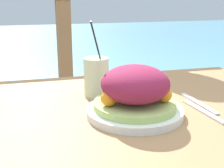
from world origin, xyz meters
name	(u,v)px	position (x,y,z in m)	size (l,w,h in m)	color
patio_table	(97,140)	(0.00, 0.00, 0.62)	(1.24, 0.72, 0.71)	#997047
railing_fence	(64,36)	(0.00, 0.79, 0.81)	(2.80, 0.08, 1.08)	brown
sea_backdrop	(45,56)	(0.00, 3.29, 0.21)	(12.00, 4.00, 0.41)	#568EA8
salad_plate	(135,94)	(0.09, -0.07, 0.77)	(0.26, 0.26, 0.14)	silver
drink_glass	(96,77)	(0.03, 0.12, 0.77)	(0.08, 0.08, 0.24)	beige
fork	(203,111)	(0.28, -0.09, 0.71)	(0.03, 0.18, 0.00)	silver
knife	(199,103)	(0.30, -0.03, 0.71)	(0.02, 0.18, 0.00)	silver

